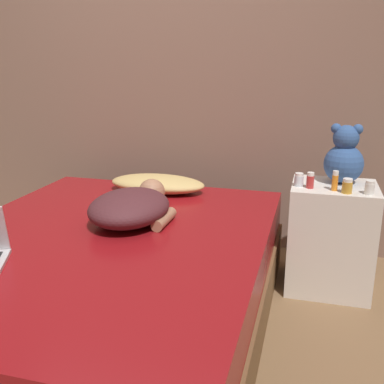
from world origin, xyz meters
TOP-DOWN VIEW (x-y plane):
  - ground_plane at (0.00, 0.00)m, footprint 12.00×12.00m
  - wall_back at (0.00, 1.28)m, footprint 8.00×0.06m
  - bed at (0.00, 0.00)m, footprint 1.58×2.00m
  - nightstand at (1.09, 0.72)m, footprint 0.47×0.41m
  - pillow at (0.00, 0.79)m, footprint 0.62×0.31m
  - person_lying at (0.06, 0.23)m, footprint 0.42×0.65m
  - teddy_bear at (1.12, 0.79)m, footprint 0.22×0.22m
  - bottle_orange at (1.08, 0.61)m, footprint 0.03×0.03m
  - bottle_red at (0.95, 0.63)m, footprint 0.04×0.04m
  - bottle_white at (1.25, 0.59)m, footprint 0.05×0.05m
  - bottle_clear at (0.89, 0.65)m, footprint 0.05×0.05m
  - bottle_amber at (1.14, 0.58)m, footprint 0.05×0.05m

SIDE VIEW (x-z plane):
  - ground_plane at x=0.00m, z-range 0.00..0.00m
  - bed at x=0.00m, z-range 0.00..0.49m
  - nightstand at x=1.09m, z-range 0.00..0.63m
  - pillow at x=0.00m, z-range 0.49..0.60m
  - person_lying at x=0.06m, z-range 0.49..0.66m
  - bottle_white at x=1.25m, z-range 0.63..0.71m
  - bottle_clear at x=0.89m, z-range 0.63..0.71m
  - bottle_amber at x=1.14m, z-range 0.63..0.71m
  - bottle_red at x=0.95m, z-range 0.63..0.72m
  - bottle_orange at x=1.08m, z-range 0.63..0.74m
  - teddy_bear at x=1.12m, z-range 0.61..0.95m
  - wall_back at x=0.00m, z-range 0.00..2.60m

